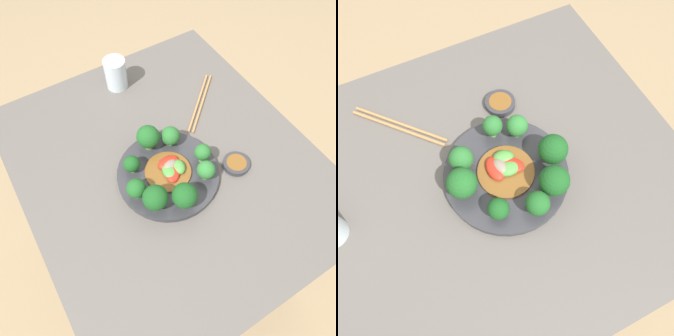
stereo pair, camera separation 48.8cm
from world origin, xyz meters
The scene contains 14 objects.
ground_plane centered at (0.00, 0.00, 0.00)m, with size 8.00×8.00×0.00m, color #9E8460.
table centered at (0.00, 0.00, 0.37)m, with size 0.84×0.73×0.73m.
plate centered at (0.04, -0.02, 0.74)m, with size 0.26×0.26×0.02m.
broccoli_northwest centered at (-0.04, 0.03, 0.78)m, with size 0.05×0.05×0.06m.
broccoli_east centered at (0.13, -0.03, 0.80)m, with size 0.06×0.06×0.08m.
broccoli_south centered at (0.05, -0.12, 0.79)m, with size 0.05×0.05×0.06m.
broccoli_west centered at (-0.05, -0.02, 0.79)m, with size 0.06×0.06×0.07m.
broccoli_southwest centered at (-0.01, -0.09, 0.78)m, with size 0.04×0.04×0.05m.
broccoli_southeast centered at (0.10, -0.09, 0.80)m, with size 0.06×0.06×0.07m.
broccoli_northeast centered at (0.10, 0.05, 0.79)m, with size 0.05×0.05×0.06m.
broccoli_north centered at (0.05, 0.07, 0.79)m, with size 0.04×0.04×0.06m.
stirfry_center centered at (0.04, -0.01, 0.76)m, with size 0.12×0.12×0.02m.
chopsticks centered at (-0.12, 0.19, 0.74)m, with size 0.17×0.18×0.01m.
sauce_dish centered at (0.10, 0.15, 0.74)m, with size 0.07×0.07×0.02m.
Camera 2 is at (-0.08, -0.27, 1.36)m, focal length 35.00 mm.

